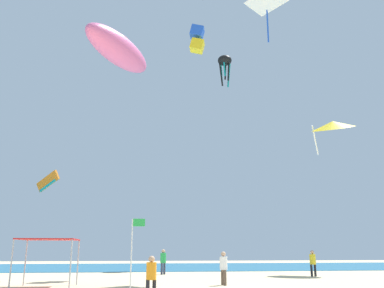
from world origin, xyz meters
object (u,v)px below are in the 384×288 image
(person_rightmost, at_px, (313,261))
(kite_delta_yellow, at_px, (333,125))
(kite_octopus_black, at_px, (225,62))
(kite_box_blue, at_px, (197,39))
(person_near_tent, at_px, (224,265))
(kite_parafoil_orange, at_px, (48,181))
(canopy_tent, at_px, (49,241))
(kite_inflatable_pink, at_px, (119,50))
(kite_diamond_white, at_px, (267,4))
(person_leftmost, at_px, (163,260))
(banner_flag, at_px, (133,247))
(person_central, at_px, (151,274))

(person_rightmost, height_order, kite_delta_yellow, kite_delta_yellow)
(kite_octopus_black, xyz_separation_m, kite_box_blue, (-5.06, -11.72, -3.64))
(person_near_tent, height_order, kite_parafoil_orange, kite_parafoil_orange)
(canopy_tent, bearing_deg, kite_octopus_black, 56.67)
(canopy_tent, bearing_deg, kite_inflatable_pink, 68.90)
(person_rightmost, bearing_deg, kite_inflatable_pink, 162.42)
(person_near_tent, relative_size, kite_diamond_white, 0.45)
(kite_inflatable_pink, relative_size, kite_box_blue, 3.18)
(canopy_tent, distance_m, kite_inflatable_pink, 16.54)
(kite_inflatable_pink, distance_m, kite_delta_yellow, 19.69)
(kite_inflatable_pink, bearing_deg, person_near_tent, 74.98)
(canopy_tent, bearing_deg, kite_diamond_white, 22.01)
(person_leftmost, distance_m, kite_parafoil_orange, 18.44)
(person_leftmost, height_order, banner_flag, banner_flag)
(kite_octopus_black, height_order, kite_delta_yellow, kite_octopus_black)
(kite_delta_yellow, height_order, kite_box_blue, kite_box_blue)
(kite_inflatable_pink, xyz_separation_m, kite_parafoil_orange, (-7.70, 15.45, -8.10))
(banner_flag, bearing_deg, kite_delta_yellow, 38.52)
(kite_parafoil_orange, bearing_deg, kite_delta_yellow, -159.63)
(person_near_tent, height_order, person_central, person_near_tent)
(person_leftmost, relative_size, kite_octopus_black, 0.48)
(canopy_tent, bearing_deg, person_rightmost, 21.11)
(canopy_tent, relative_size, kite_delta_yellow, 0.54)
(kite_inflatable_pink, distance_m, kite_octopus_black, 20.21)
(person_leftmost, bearing_deg, person_near_tent, 54.69)
(person_central, xyz_separation_m, kite_octopus_black, (9.29, 28.32, 22.83))
(canopy_tent, height_order, kite_octopus_black, kite_octopus_black)
(person_rightmost, relative_size, kite_delta_yellow, 0.34)
(kite_octopus_black, relative_size, kite_box_blue, 1.55)
(person_leftmost, distance_m, kite_box_blue, 19.23)
(kite_box_blue, bearing_deg, kite_parafoil_orange, -117.50)
(kite_octopus_black, bearing_deg, person_leftmost, 163.98)
(person_rightmost, xyz_separation_m, kite_parafoil_orange, (-22.27, 15.77, 7.86))
(person_leftmost, distance_m, kite_octopus_black, 26.57)
(person_rightmost, xyz_separation_m, kite_box_blue, (-7.88, 3.58, 19.08))
(kite_parafoil_orange, distance_m, kite_box_blue, 21.95)
(person_near_tent, relative_size, kite_parafoil_orange, 0.62)
(person_near_tent, relative_size, kite_octopus_black, 0.45)
(banner_flag, xyz_separation_m, kite_delta_yellow, (17.17, 13.67, 10.63))
(person_central, xyz_separation_m, person_rightmost, (12.11, 13.02, 0.11))
(kite_delta_yellow, bearing_deg, person_leftmost, -146.77)
(kite_diamond_white, bearing_deg, kite_delta_yellow, -7.76)
(person_near_tent, xyz_separation_m, kite_delta_yellow, (12.28, 10.31, 11.58))
(person_near_tent, bearing_deg, kite_parafoil_orange, -162.15)
(person_central, xyz_separation_m, kite_box_blue, (4.23, 16.60, 19.19))
(person_near_tent, distance_m, kite_delta_yellow, 19.79)
(person_near_tent, distance_m, person_central, 7.60)
(kite_diamond_white, xyz_separation_m, kite_delta_yellow, (7.10, 4.47, -8.74))
(kite_inflatable_pink, xyz_separation_m, kite_box_blue, (6.69, 3.26, 3.12))
(kite_diamond_white, bearing_deg, person_near_tent, -171.58)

